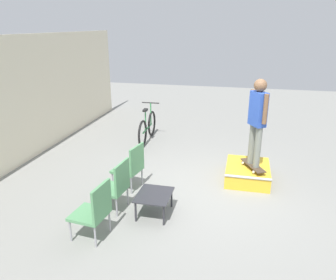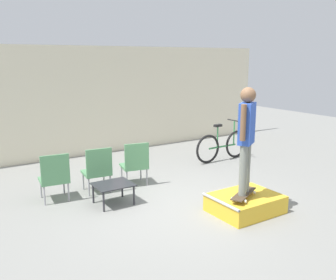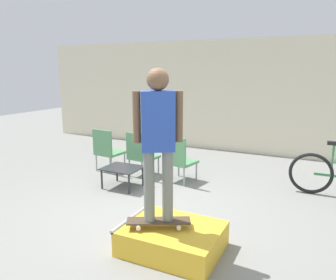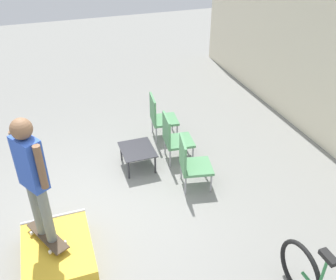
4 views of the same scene
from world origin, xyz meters
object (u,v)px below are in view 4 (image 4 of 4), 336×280
Objects in this scene: person_skater at (32,172)px; patio_chair_left at (160,116)px; patio_chair_center at (174,137)px; skateboard_on_ramp at (48,236)px; coffee_table at (137,151)px; skate_ramp_box at (58,254)px; patio_chair_right at (191,162)px.

person_skater is 3.63m from patio_chair_left.
person_skater is 1.91× the size of patio_chair_center.
skateboard_on_ramp is at bearing 142.68° from patio_chair_left.
skateboard_on_ramp is 2.94m from patio_chair_center.
coffee_table is (-1.66, 1.70, -1.14)m from person_skater.
skateboard_on_ramp is (-0.14, -0.09, 0.24)m from skate_ramp_box.
skateboard_on_ramp is 3.50m from patio_chair_left.
patio_chair_center is (-1.81, 2.32, 0.35)m from skate_ramp_box.
person_skater is at bearing 142.68° from patio_chair_left.
patio_chair_right is at bearing 112.54° from skate_ramp_box.
coffee_table is (-1.80, 1.61, 0.19)m from skate_ramp_box.
skate_ramp_box is at bearing 6.44° from skateboard_on_ramp.
patio_chair_left reaches higher than coffee_table.
person_skater is at bearing -45.62° from coffee_table.
person_skater is at bearing 130.62° from patio_chair_center.
patio_chair_center is (-1.67, 2.41, -0.98)m from person_skater.
patio_chair_left is (-2.68, 2.32, 0.35)m from skate_ramp_box.
skateboard_on_ramp is 0.82× the size of patio_chair_right.
patio_chair_left and patio_chair_right have the same top height.
patio_chair_right is at bearing 40.34° from coffee_table.
skate_ramp_box is 0.29m from skateboard_on_ramp.
patio_chair_center is at bearing -173.74° from patio_chair_left.
person_skater is 2.64m from coffee_table.
skateboard_on_ramp is at bearing 130.62° from patio_chair_center.
coffee_table is at bearing 107.02° from skateboard_on_ramp.
skateboard_on_ramp is 0.43× the size of person_skater.
skate_ramp_box is 0.66× the size of person_skater.
patio_chair_center reaches higher than skateboard_on_ramp.
patio_chair_left is (-0.87, 0.71, 0.16)m from coffee_table.
skate_ramp_box is 2.96m from patio_chair_center.
person_skater is at bearing -146.20° from skate_ramp_box.
person_skater is 1.91× the size of patio_chair_right.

